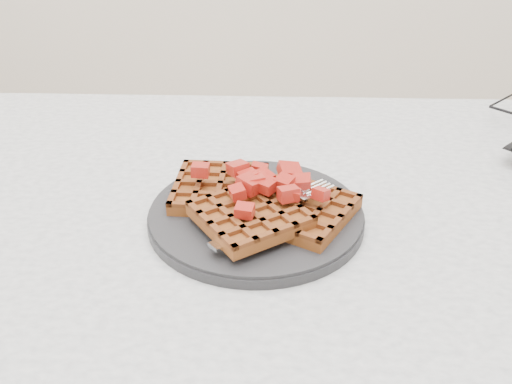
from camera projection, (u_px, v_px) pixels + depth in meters
table at (320, 288)px, 0.75m from camera, size 1.20×0.80×0.75m
plate at (256, 215)px, 0.68m from camera, size 0.26×0.26×0.02m
waffles at (256, 203)px, 0.67m from camera, size 0.23×0.21×0.03m
strawberry_pile at (256, 182)px, 0.66m from camera, size 0.15×0.15×0.02m
fork at (282, 219)px, 0.64m from camera, size 0.15×0.14×0.02m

